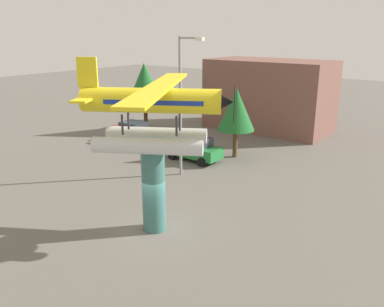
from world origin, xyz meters
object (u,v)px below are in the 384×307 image
(floatplane_monument, at_px, (154,111))
(car_near_red, at_px, (132,132))
(tree_west, at_px, (145,86))
(display_pedestal, at_px, (154,189))
(tree_east, at_px, (236,110))
(streetlight_primary, at_px, (182,99))
(car_mid_green, at_px, (194,149))
(storefront_building, at_px, (269,95))

(floatplane_monument, bearing_deg, car_near_red, 108.95)
(tree_west, bearing_deg, floatplane_monument, -45.14)
(display_pedestal, bearing_deg, tree_east, 103.26)
(display_pedestal, height_order, streetlight_primary, streetlight_primary)
(floatplane_monument, bearing_deg, car_mid_green, 86.72)
(car_near_red, xyz_separation_m, tree_west, (-1.62, 3.46, 3.39))
(streetlight_primary, xyz_separation_m, tree_west, (-10.27, 7.35, -0.82))
(storefront_building, bearing_deg, display_pedestal, -77.02)
(display_pedestal, height_order, car_mid_green, display_pedestal)
(floatplane_monument, distance_m, tree_east, 12.72)
(storefront_building, bearing_deg, car_mid_green, -89.07)
(display_pedestal, bearing_deg, streetlight_primary, 117.96)
(floatplane_monument, relative_size, tree_east, 1.83)
(car_near_red, bearing_deg, tree_west, -64.93)
(car_mid_green, height_order, storefront_building, storefront_building)
(tree_west, bearing_deg, car_near_red, -64.93)
(car_near_red, bearing_deg, streetlight_primary, 155.83)
(display_pedestal, distance_m, car_mid_green, 10.97)
(floatplane_monument, height_order, car_near_red, floatplane_monument)
(floatplane_monument, height_order, tree_east, floatplane_monument)
(car_mid_green, bearing_deg, storefront_building, -89.07)
(display_pedestal, relative_size, tree_east, 0.79)
(display_pedestal, bearing_deg, tree_west, 134.49)
(streetlight_primary, bearing_deg, floatplane_monument, -61.06)
(car_near_red, height_order, storefront_building, storefront_building)
(car_mid_green, height_order, tree_east, tree_east)
(floatplane_monument, xyz_separation_m, car_near_red, (-12.35, 10.58, -4.90))
(floatplane_monument, relative_size, car_near_red, 2.27)
(floatplane_monument, bearing_deg, tree_west, 104.38)
(display_pedestal, relative_size, tree_west, 0.64)
(floatplane_monument, bearing_deg, display_pedestal, -180.00)
(floatplane_monument, distance_m, tree_west, 19.87)
(storefront_building, bearing_deg, tree_west, -138.08)
(car_near_red, distance_m, car_mid_green, 7.42)
(floatplane_monument, xyz_separation_m, streetlight_primary, (-3.70, 6.69, -0.69))
(car_near_red, xyz_separation_m, streetlight_primary, (8.65, -3.88, 4.21))
(streetlight_primary, bearing_deg, car_mid_green, 113.13)
(display_pedestal, bearing_deg, floatplane_monument, 30.48)
(tree_east, bearing_deg, car_near_red, -170.34)
(tree_west, bearing_deg, streetlight_primary, -35.57)
(car_near_red, height_order, car_mid_green, same)
(car_near_red, bearing_deg, car_mid_green, 173.18)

